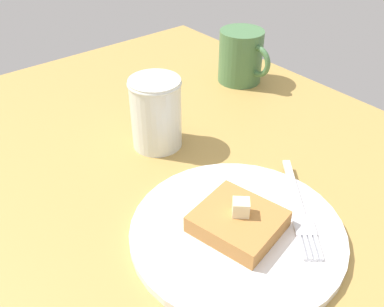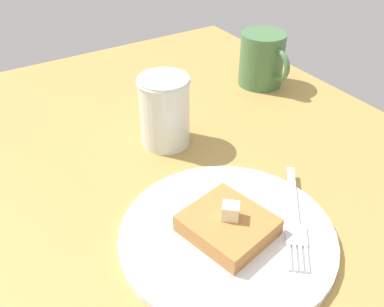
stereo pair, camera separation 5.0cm
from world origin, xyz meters
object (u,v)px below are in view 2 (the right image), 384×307
object	(u,v)px
plate	(227,235)
syrup_jar	(165,113)
coffee_mug	(262,59)
fork	(295,220)

from	to	relation	value
plate	syrup_jar	size ratio (longest dim) A/B	2.33
syrup_jar	coffee_mug	bearing A→B (deg)	107.11
plate	coffee_mug	size ratio (longest dim) A/B	2.19
fork	syrup_jar	distance (cm)	22.51
fork	plate	bearing A→B (deg)	-109.57
fork	syrup_jar	size ratio (longest dim) A/B	1.35
syrup_jar	coffee_mug	world-z (taller)	syrup_jar
fork	coffee_mug	xyz separation A→B (cm)	(-28.96, 19.18, 3.32)
plate	coffee_mug	world-z (taller)	coffee_mug
fork	syrup_jar	bearing A→B (deg)	-170.74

